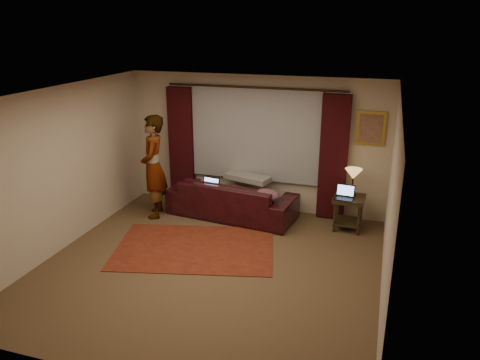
# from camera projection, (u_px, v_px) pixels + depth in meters

# --- Properties ---
(floor) EXTENTS (5.00, 5.00, 0.01)m
(floor) POSITION_uv_depth(u_px,v_px,m) (210.00, 266.00, 7.12)
(floor) COLOR brown
(floor) RESTS_ON ground
(ceiling) EXTENTS (5.00, 5.00, 0.02)m
(ceiling) POSITION_uv_depth(u_px,v_px,m) (206.00, 94.00, 6.27)
(ceiling) COLOR silver
(ceiling) RESTS_ON ground
(wall_back) EXTENTS (5.00, 0.02, 2.60)m
(wall_back) POSITION_uv_depth(u_px,v_px,m) (256.00, 144.00, 8.95)
(wall_back) COLOR #C4B39D
(wall_back) RESTS_ON ground
(wall_front) EXTENTS (5.00, 0.02, 2.60)m
(wall_front) POSITION_uv_depth(u_px,v_px,m) (113.00, 270.00, 4.44)
(wall_front) COLOR #C4B39D
(wall_front) RESTS_ON ground
(wall_left) EXTENTS (0.02, 5.00, 2.60)m
(wall_left) POSITION_uv_depth(u_px,v_px,m) (61.00, 169.00, 7.41)
(wall_left) COLOR #C4B39D
(wall_left) RESTS_ON ground
(wall_right) EXTENTS (0.02, 5.00, 2.60)m
(wall_right) POSITION_uv_depth(u_px,v_px,m) (390.00, 205.00, 5.98)
(wall_right) COLOR #C4B39D
(wall_right) RESTS_ON ground
(sheer_curtain) EXTENTS (2.50, 0.05, 1.80)m
(sheer_curtain) POSITION_uv_depth(u_px,v_px,m) (255.00, 134.00, 8.83)
(sheer_curtain) COLOR #929399
(sheer_curtain) RESTS_ON wall_back
(drape_left) EXTENTS (0.50, 0.14, 2.30)m
(drape_left) POSITION_uv_depth(u_px,v_px,m) (182.00, 145.00, 9.32)
(drape_left) COLOR black
(drape_left) RESTS_ON floor
(drape_right) EXTENTS (0.50, 0.14, 2.30)m
(drape_right) POSITION_uv_depth(u_px,v_px,m) (333.00, 158.00, 8.46)
(drape_right) COLOR black
(drape_right) RESTS_ON floor
(curtain_rod) EXTENTS (0.04, 0.04, 3.40)m
(curtain_rod) POSITION_uv_depth(u_px,v_px,m) (255.00, 88.00, 8.50)
(curtain_rod) COLOR #311D0E
(curtain_rod) RESTS_ON wall_back
(picture_frame) EXTENTS (0.50, 0.04, 0.60)m
(picture_frame) POSITION_uv_depth(u_px,v_px,m) (371.00, 128.00, 8.18)
(picture_frame) COLOR gold
(picture_frame) RESTS_ON wall_back
(sofa) EXTENTS (2.51, 1.31, 0.97)m
(sofa) POSITION_uv_depth(u_px,v_px,m) (232.00, 192.00, 8.79)
(sofa) COLOR black
(sofa) RESTS_ON floor
(throw_blanket) EXTENTS (0.93, 0.57, 0.10)m
(throw_blanket) POSITION_uv_depth(u_px,v_px,m) (248.00, 164.00, 8.78)
(throw_blanket) COLOR gray
(throw_blanket) RESTS_ON sofa
(clothing_pile) EXTENTS (0.52, 0.42, 0.21)m
(clothing_pile) POSITION_uv_depth(u_px,v_px,m) (266.00, 196.00, 8.30)
(clothing_pile) COLOR brown
(clothing_pile) RESTS_ON sofa
(laptop_sofa) EXTENTS (0.41, 0.44, 0.25)m
(laptop_sofa) POSITION_uv_depth(u_px,v_px,m) (208.00, 186.00, 8.73)
(laptop_sofa) COLOR black
(laptop_sofa) RESTS_ON sofa
(area_rug) EXTENTS (2.88, 2.26, 0.01)m
(area_rug) POSITION_uv_depth(u_px,v_px,m) (195.00, 248.00, 7.67)
(area_rug) COLOR maroon
(area_rug) RESTS_ON floor
(end_table) EXTENTS (0.55, 0.55, 0.61)m
(end_table) POSITION_uv_depth(u_px,v_px,m) (348.00, 213.00, 8.28)
(end_table) COLOR black
(end_table) RESTS_ON floor
(tiffany_lamp) EXTENTS (0.38, 0.38, 0.48)m
(tiffany_lamp) POSITION_uv_depth(u_px,v_px,m) (353.00, 182.00, 8.20)
(tiffany_lamp) COLOR olive
(tiffany_lamp) RESTS_ON end_table
(laptop_table) EXTENTS (0.35, 0.38, 0.23)m
(laptop_table) POSITION_uv_depth(u_px,v_px,m) (344.00, 193.00, 8.04)
(laptop_table) COLOR black
(laptop_table) RESTS_ON end_table
(person) EXTENTS (0.73, 0.73, 1.94)m
(person) POSITION_uv_depth(u_px,v_px,m) (153.00, 167.00, 8.65)
(person) COLOR gray
(person) RESTS_ON floor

